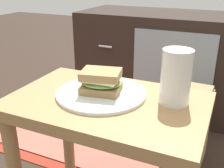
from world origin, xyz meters
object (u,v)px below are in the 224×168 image
at_px(sandwich_front, 101,81).
at_px(paper_bag, 186,124).
at_px(beer_glass, 176,78).
at_px(tv_cabinet, 160,61).
at_px(plate, 101,93).

height_order(sandwich_front, paper_bag, sandwich_front).
bearing_deg(paper_bag, beer_glass, -89.17).
xyz_separation_m(tv_cabinet, sandwich_front, (0.06, -0.93, 0.21)).
xyz_separation_m(plate, sandwich_front, (0.00, -0.00, 0.04)).
distance_m(tv_cabinet, beer_glass, 0.96).
bearing_deg(tv_cabinet, sandwich_front, -86.47).
xyz_separation_m(tv_cabinet, plate, (0.06, -0.93, 0.17)).
bearing_deg(tv_cabinet, plate, -86.47).
bearing_deg(tv_cabinet, beer_glass, -73.54).
distance_m(beer_glass, paper_bag, 0.54).
xyz_separation_m(beer_glass, paper_bag, (-0.01, 0.40, -0.36)).
relative_size(tv_cabinet, beer_glass, 6.33).
distance_m(tv_cabinet, paper_bag, 0.57).
bearing_deg(sandwich_front, tv_cabinet, 93.53).
distance_m(plate, sandwich_front, 0.04).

